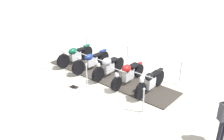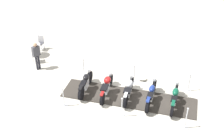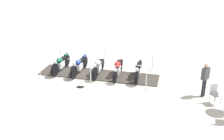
% 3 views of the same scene
% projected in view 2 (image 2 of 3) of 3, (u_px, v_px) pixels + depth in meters
% --- Properties ---
extents(ground_plane, '(80.00, 80.00, 0.00)m').
position_uv_depth(ground_plane, '(128.00, 98.00, 14.49)').
color(ground_plane, beige).
extents(display_platform, '(1.60, 6.65, 0.05)m').
position_uv_depth(display_platform, '(128.00, 98.00, 14.48)').
color(display_platform, '#38332D').
rests_on(display_platform, ground_plane).
extents(motorcycle_forest, '(2.24, 0.72, 1.03)m').
position_uv_depth(motorcycle_forest, '(175.00, 97.00, 13.75)').
color(motorcycle_forest, black).
rests_on(motorcycle_forest, display_platform).
extents(motorcycle_navy, '(2.31, 0.79, 1.01)m').
position_uv_depth(motorcycle_navy, '(151.00, 94.00, 14.00)').
color(motorcycle_navy, black).
rests_on(motorcycle_navy, display_platform).
extents(motorcycle_chrome, '(2.12, 0.79, 1.00)m').
position_uv_depth(motorcycle_chrome, '(129.00, 89.00, 14.23)').
color(motorcycle_chrome, black).
rests_on(motorcycle_chrome, display_platform).
extents(motorcycle_maroon, '(2.25, 0.78, 0.92)m').
position_uv_depth(motorcycle_maroon, '(107.00, 86.00, 14.47)').
color(motorcycle_maroon, black).
rests_on(motorcycle_maroon, display_platform).
extents(motorcycle_black, '(2.11, 0.78, 0.99)m').
position_uv_depth(motorcycle_black, '(86.00, 83.00, 14.71)').
color(motorcycle_black, black).
rests_on(motorcycle_black, display_platform).
extents(stanchion_right_rear, '(0.28, 0.28, 1.02)m').
position_uv_depth(stanchion_right_rear, '(84.00, 69.00, 16.01)').
color(stanchion_right_rear, silver).
rests_on(stanchion_right_rear, ground_plane).
extents(stanchion_right_front, '(0.34, 0.34, 1.04)m').
position_uv_depth(stanchion_right_front, '(189.00, 86.00, 14.80)').
color(stanchion_right_front, silver).
rests_on(stanchion_right_front, ground_plane).
extents(stanchion_left_front, '(0.36, 0.36, 1.15)m').
position_uv_depth(stanchion_left_front, '(186.00, 122.00, 12.57)').
color(stanchion_left_front, silver).
rests_on(stanchion_left_front, ground_plane).
extents(stanchion_right_mid, '(0.30, 0.30, 1.12)m').
position_uv_depth(stanchion_right_mid, '(134.00, 76.00, 15.38)').
color(stanchion_right_mid, silver).
rests_on(stanchion_right_mid, ground_plane).
extents(stanchion_left_mid, '(0.33, 0.33, 1.09)m').
position_uv_depth(stanchion_left_mid, '(122.00, 111.00, 13.18)').
color(stanchion_left_mid, silver).
rests_on(stanchion_left_mid, ground_plane).
extents(stanchion_left_rear, '(0.35, 0.35, 1.08)m').
position_uv_depth(stanchion_left_rear, '(64.00, 101.00, 13.81)').
color(stanchion_left_rear, silver).
rests_on(stanchion_left_rear, ground_plane).
extents(info_placard, '(0.22, 0.36, 0.19)m').
position_uv_depth(info_placard, '(143.00, 79.00, 15.73)').
color(info_placard, '#333338').
rests_on(info_placard, ground_plane).
extents(cafe_table, '(0.80, 0.80, 0.79)m').
position_uv_depth(cafe_table, '(34.00, 47.00, 17.60)').
color(cafe_table, '#B7B7BC').
rests_on(cafe_table, ground_plane).
extents(cafe_chair_near_table, '(0.41, 0.41, 0.94)m').
position_uv_depth(cafe_chair_near_table, '(40.00, 42.00, 18.29)').
color(cafe_chair_near_table, '#B7B7BC').
rests_on(cafe_chair_near_table, ground_plane).
extents(cafe_chair_across_table, '(0.55, 0.55, 0.94)m').
position_uv_depth(cafe_chair_across_table, '(35.00, 55.00, 16.97)').
color(cafe_chair_across_table, '#B7B7BC').
rests_on(cafe_chair_across_table, ground_plane).
extents(bystander_person, '(0.45, 0.41, 1.68)m').
position_uv_depth(bystander_person, '(36.00, 54.00, 16.14)').
color(bystander_person, '#23232D').
rests_on(bystander_person, ground_plane).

